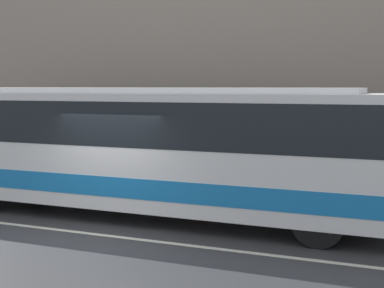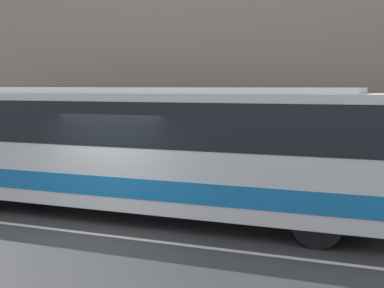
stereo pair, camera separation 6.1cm
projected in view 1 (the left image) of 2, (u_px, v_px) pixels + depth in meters
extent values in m
plane|color=#38383A|center=(95.00, 234.00, 11.27)|extent=(60.00, 60.00, 0.00)
cube|color=gray|center=(190.00, 187.00, 16.21)|extent=(60.00, 2.71, 0.14)
cube|color=gray|center=(208.00, 38.00, 17.10)|extent=(60.00, 0.30, 9.32)
cube|color=#2D2B28|center=(206.00, 147.00, 17.32)|extent=(60.00, 0.06, 2.33)
cube|color=beige|center=(95.00, 234.00, 11.27)|extent=(54.00, 0.14, 0.01)
cube|color=white|center=(135.00, 147.00, 12.89)|extent=(12.34, 2.53, 2.61)
cube|color=#1972BF|center=(135.00, 178.00, 12.97)|extent=(12.27, 2.56, 0.45)
cube|color=black|center=(134.00, 121.00, 12.82)|extent=(11.97, 2.55, 0.99)
cube|color=white|center=(134.00, 90.00, 12.75)|extent=(10.49, 2.15, 0.12)
cylinder|color=black|center=(318.00, 222.00, 10.30)|extent=(1.02, 0.28, 1.02)
cylinder|color=black|center=(333.00, 199.00, 12.34)|extent=(1.02, 0.28, 1.02)
cylinder|color=black|center=(38.00, 177.00, 15.43)|extent=(1.02, 0.28, 1.02)
cylinder|color=maroon|center=(200.00, 164.00, 15.49)|extent=(0.36, 0.36, 1.44)
sphere|color=tan|center=(200.00, 135.00, 15.40)|extent=(0.26, 0.26, 0.26)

